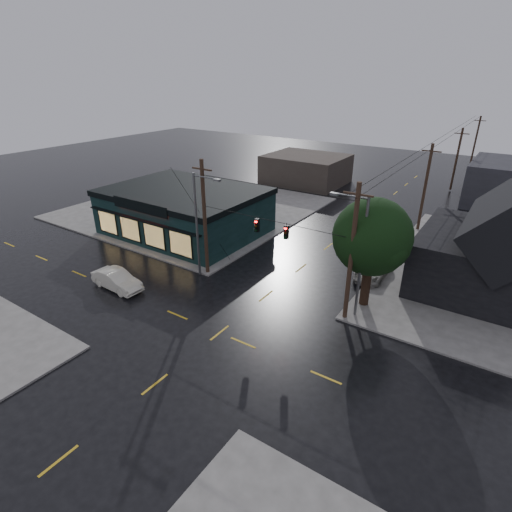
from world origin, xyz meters
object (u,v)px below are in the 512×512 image
Objects in this scene: utility_pole_ne at (344,318)px; suv_silver at (373,270)px; utility_pole_nw at (208,273)px; corner_tree at (372,237)px; sedan_cream at (117,280)px.

suv_silver is at bearing 93.86° from utility_pole_ne.
utility_pole_nw is 14.54m from suv_silver.
utility_pole_nw is 13.00m from utility_pole_ne.
corner_tree is 7.02m from suv_silver.
utility_pole_nw is at bearing -169.32° from corner_tree.
utility_pole_ne is 2.11× the size of sedan_cream.
sedan_cream is at bearing -160.19° from utility_pole_ne.
utility_pole_ne is 18.55m from sedan_cream.
corner_tree is at bearing 10.68° from utility_pole_nw.
corner_tree is at bearing -79.83° from suv_silver.
sedan_cream is 0.97× the size of suv_silver.
corner_tree reaches higher than utility_pole_ne.
utility_pole_nw is 2.04× the size of suv_silver.
sedan_cream is (-4.44, -6.28, 0.79)m from utility_pole_nw.
suv_silver is (16.94, 13.68, -0.10)m from sedan_cream.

